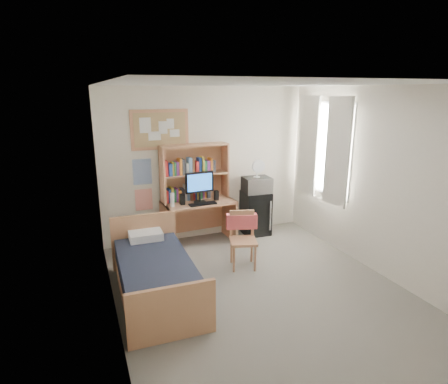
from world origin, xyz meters
name	(u,v)px	position (x,y,z in m)	size (l,w,h in m)	color
floor	(259,290)	(0.00, 0.00, -0.01)	(3.60, 4.20, 0.02)	gray
ceiling	(265,84)	(0.00, 0.00, 2.60)	(3.60, 4.20, 0.02)	silver
wall_back	(206,164)	(0.00, 2.10, 1.30)	(3.60, 0.04, 2.60)	white
wall_front	(396,268)	(0.00, -2.10, 1.30)	(3.60, 0.04, 2.60)	white
wall_left	(109,211)	(-1.80, 0.00, 1.30)	(0.04, 4.20, 2.60)	white
wall_right	(377,182)	(1.80, 0.00, 1.30)	(0.04, 4.20, 2.60)	white
window_unit	(323,148)	(1.75, 1.20, 1.60)	(0.10, 1.40, 1.70)	white
curtain_left	(337,152)	(1.72, 0.80, 1.60)	(0.04, 0.55, 1.70)	white
curtain_right	(308,145)	(1.72, 1.60, 1.60)	(0.04, 0.55, 1.70)	white
bulletin_board	(160,130)	(-0.78, 2.08, 1.92)	(0.94, 0.03, 0.64)	tan
poster_wave	(142,172)	(-1.10, 2.09, 1.25)	(0.30, 0.01, 0.42)	#2957A4
poster_japan	(144,200)	(-1.10, 2.09, 0.78)	(0.28, 0.01, 0.36)	#EA3E29
desk	(199,222)	(-0.25, 1.78, 0.37)	(1.19, 0.59, 0.74)	tan
desk_chair	(243,241)	(0.08, 0.68, 0.42)	(0.42, 0.42, 0.83)	tan
mini_fridge	(256,213)	(0.84, 1.84, 0.39)	(0.46, 0.46, 0.78)	black
bed	(156,279)	(-1.28, 0.33, 0.25)	(0.90, 1.79, 0.49)	#191E2E
hutch	(195,172)	(-0.26, 1.93, 1.21)	(1.14, 0.29, 0.93)	tan
monitor	(199,187)	(-0.25, 1.72, 1.00)	(0.48, 0.04, 0.51)	black
keyboard	(203,204)	(-0.24, 1.58, 0.75)	(0.45, 0.14, 0.02)	black
speaker_left	(182,199)	(-0.55, 1.71, 0.83)	(0.07, 0.07, 0.18)	black
speaker_right	(216,195)	(0.05, 1.74, 0.82)	(0.07, 0.07, 0.16)	black
water_bottle	(172,200)	(-0.72, 1.66, 0.85)	(0.07, 0.07, 0.22)	white
hoodie	(242,221)	(0.13, 0.87, 0.64)	(0.46, 0.14, 0.22)	#DE5456
microwave	(257,185)	(0.84, 1.82, 0.92)	(0.47, 0.36, 0.27)	#B9B9BE
desk_fan	(257,169)	(0.84, 1.82, 1.19)	(0.23, 0.23, 0.29)	white
pillow	(146,235)	(-1.26, 1.08, 0.55)	(0.46, 0.32, 0.11)	white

